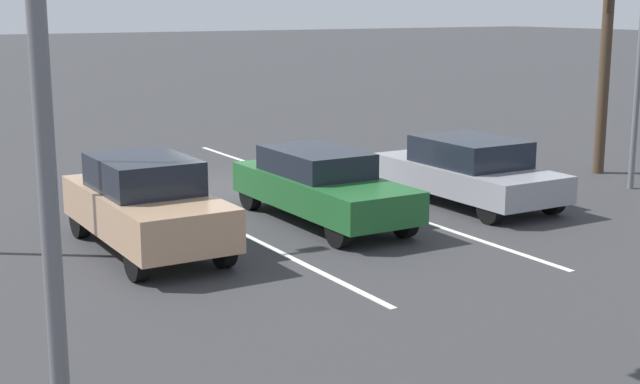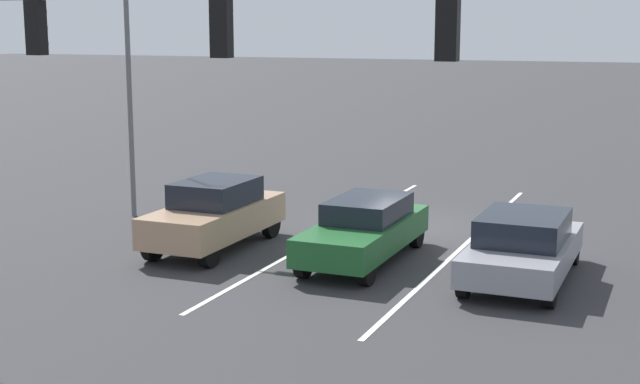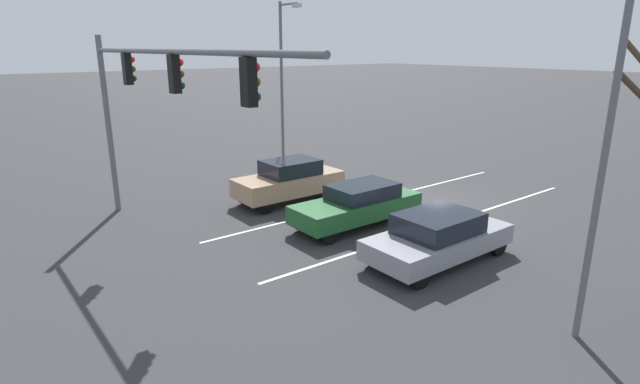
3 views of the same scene
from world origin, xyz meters
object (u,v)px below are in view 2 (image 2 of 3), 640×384
(car_tan_rightlane_front, at_px, (215,214))
(traffic_signal_gantry, at_px, (108,59))
(street_lamp_right_shoulder, at_px, (133,56))
(car_gray_leftlane_front, at_px, (523,246))
(car_darkgreen_midlane_front, at_px, (365,229))

(car_tan_rightlane_front, relative_size, traffic_signal_gantry, 0.34)
(street_lamp_right_shoulder, bearing_deg, car_gray_leftlane_front, 168.53)
(car_tan_rightlane_front, distance_m, street_lamp_right_shoulder, 5.81)
(car_darkgreen_midlane_front, height_order, traffic_signal_gantry, traffic_signal_gantry)
(car_darkgreen_midlane_front, relative_size, car_tan_rightlane_front, 1.08)
(car_tan_rightlane_front, bearing_deg, street_lamp_right_shoulder, -31.78)
(car_darkgreen_midlane_front, bearing_deg, street_lamp_right_shoulder, -15.40)
(car_gray_leftlane_front, xyz_separation_m, car_darkgreen_midlane_front, (3.64, -0.19, 0.02))
(car_darkgreen_midlane_front, bearing_deg, traffic_signal_gantry, 67.79)
(car_darkgreen_midlane_front, xyz_separation_m, street_lamp_right_shoulder, (7.61, -2.09, 3.75))
(car_gray_leftlane_front, bearing_deg, traffic_signal_gantry, 43.85)
(traffic_signal_gantry, relative_size, street_lamp_right_shoulder, 1.62)
(car_gray_leftlane_front, height_order, street_lamp_right_shoulder, street_lamp_right_shoulder)
(car_tan_rightlane_front, xyz_separation_m, traffic_signal_gantry, (-1.29, 5.77, 3.92))
(traffic_signal_gantry, bearing_deg, car_gray_leftlane_front, -136.15)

